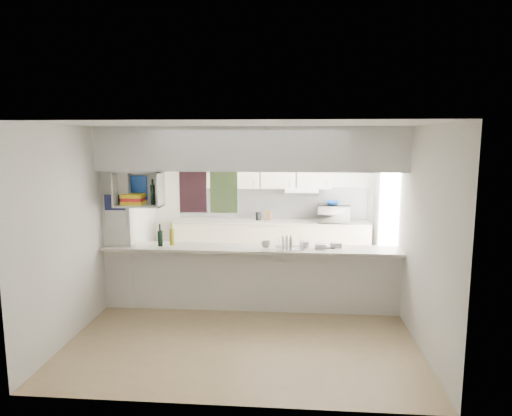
# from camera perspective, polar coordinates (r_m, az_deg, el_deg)

# --- Properties ---
(floor) EXTENTS (4.80, 4.80, 0.00)m
(floor) POSITION_cam_1_polar(r_m,az_deg,el_deg) (6.74, -0.73, -12.55)
(floor) COLOR #9A8359
(floor) RESTS_ON ground
(ceiling) EXTENTS (4.80, 4.80, 0.00)m
(ceiling) POSITION_cam_1_polar(r_m,az_deg,el_deg) (6.28, -0.77, 10.14)
(ceiling) COLOR white
(ceiling) RESTS_ON wall_back
(wall_back) EXTENTS (4.20, 0.00, 4.20)m
(wall_back) POSITION_cam_1_polar(r_m,az_deg,el_deg) (8.75, 0.73, 1.21)
(wall_back) COLOR silver
(wall_back) RESTS_ON floor
(wall_left) EXTENTS (0.00, 4.80, 4.80)m
(wall_left) POSITION_cam_1_polar(r_m,az_deg,el_deg) (6.90, -18.39, -1.27)
(wall_left) COLOR silver
(wall_left) RESTS_ON floor
(wall_right) EXTENTS (0.00, 4.80, 4.80)m
(wall_right) POSITION_cam_1_polar(r_m,az_deg,el_deg) (6.53, 17.93, -1.80)
(wall_right) COLOR silver
(wall_right) RESTS_ON floor
(servery_partition) EXTENTS (4.20, 0.50, 2.60)m
(servery_partition) POSITION_cam_1_polar(r_m,az_deg,el_deg) (6.35, -2.31, 1.61)
(servery_partition) COLOR silver
(servery_partition) RESTS_ON floor
(cubby_shelf) EXTENTS (0.65, 0.35, 0.50)m
(cubby_shelf) POSITION_cam_1_polar(r_m,az_deg,el_deg) (6.59, -14.50, 2.06)
(cubby_shelf) COLOR white
(cubby_shelf) RESTS_ON bulkhead
(kitchen_run) EXTENTS (3.60, 0.63, 2.24)m
(kitchen_run) POSITION_cam_1_polar(r_m,az_deg,el_deg) (8.55, 1.67, -2.18)
(kitchen_run) COLOR beige
(kitchen_run) RESTS_ON floor
(microwave) EXTENTS (0.59, 0.41, 0.32)m
(microwave) POSITION_cam_1_polar(r_m,az_deg,el_deg) (8.45, 9.69, -0.68)
(microwave) COLOR white
(microwave) RESTS_ON bench_top
(bowl) EXTENTS (0.27, 0.27, 0.07)m
(bowl) POSITION_cam_1_polar(r_m,az_deg,el_deg) (8.44, 9.55, 0.64)
(bowl) COLOR navy
(bowl) RESTS_ON microwave
(dish_rack) EXTENTS (0.41, 0.33, 0.20)m
(dish_rack) POSITION_cam_1_polar(r_m,az_deg,el_deg) (6.37, 4.17, -4.41)
(dish_rack) COLOR silver
(dish_rack) RESTS_ON breakfast_bar
(cup) EXTENTS (0.13, 0.13, 0.10)m
(cup) POSITION_cam_1_polar(r_m,az_deg,el_deg) (6.36, 1.24, -4.55)
(cup) COLOR white
(cup) RESTS_ON dish_rack
(wine_bottles) EXTENTS (0.22, 0.15, 0.34)m
(wine_bottles) POSITION_cam_1_polar(r_m,az_deg,el_deg) (6.66, -11.15, -3.58)
(wine_bottles) COLOR black
(wine_bottles) RESTS_ON breakfast_bar
(plastic_tubs) EXTENTS (0.60, 0.23, 0.08)m
(plastic_tubs) POSITION_cam_1_polar(r_m,az_deg,el_deg) (6.51, 7.74, -4.59)
(plastic_tubs) COLOR silver
(plastic_tubs) RESTS_ON breakfast_bar
(utensil_jar) EXTENTS (0.11, 0.11, 0.15)m
(utensil_jar) POSITION_cam_1_polar(r_m,az_deg,el_deg) (8.55, 0.31, -1.02)
(utensil_jar) COLOR black
(utensil_jar) RESTS_ON bench_top
(knife_block) EXTENTS (0.11, 0.10, 0.18)m
(knife_block) POSITION_cam_1_polar(r_m,az_deg,el_deg) (8.56, 1.52, -0.90)
(knife_block) COLOR brown
(knife_block) RESTS_ON bench_top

